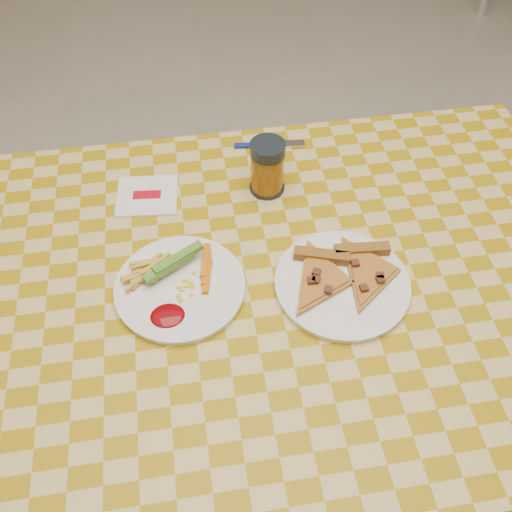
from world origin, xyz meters
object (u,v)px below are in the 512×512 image
object	(u,v)px
plate_left	(180,288)
plate_right	(342,285)
table	(274,305)
drink_glass	(267,168)

from	to	relation	value
plate_left	plate_right	size ratio (longest dim) A/B	0.96
table	plate_left	world-z (taller)	plate_left
plate_left	drink_glass	distance (m)	0.31
plate_right	drink_glass	world-z (taller)	drink_glass
plate_left	plate_right	distance (m)	0.29
plate_left	drink_glass	bearing A→B (deg)	49.67
drink_glass	table	bearing A→B (deg)	-96.30
table	plate_right	size ratio (longest dim) A/B	5.34
plate_left	drink_glass	xyz separation A→B (m)	(0.20, 0.23, 0.05)
plate_left	drink_glass	size ratio (longest dim) A/B	1.95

